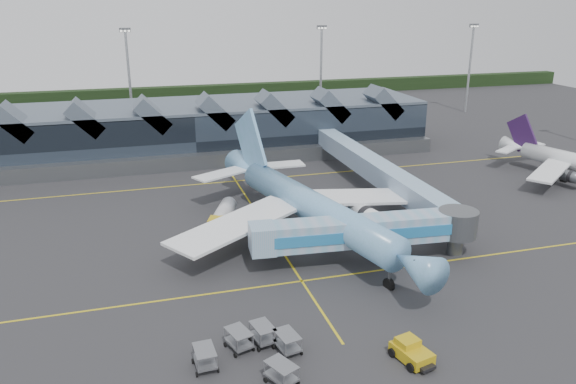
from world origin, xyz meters
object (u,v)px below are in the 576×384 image
object	(u,v)px
regional_jet	(574,162)
fuel_truck	(224,216)
main_airliner	(308,204)
jet_bridge	(380,231)
pushback_tug	(411,352)

from	to	relation	value
regional_jet	fuel_truck	distance (m)	59.09
main_airliner	jet_bridge	bearing A→B (deg)	-73.18
jet_bridge	main_airliner	bearing A→B (deg)	125.33
jet_bridge	pushback_tug	bearing A→B (deg)	-101.65
fuel_truck	pushback_tug	bearing A→B (deg)	-51.63
regional_jet	jet_bridge	xyz separation A→B (m)	(-43.69, -19.10, 0.64)
regional_jet	fuel_truck	bearing A→B (deg)	167.19
regional_jet	pushback_tug	world-z (taller)	regional_jet
main_airliner	jet_bridge	xyz separation A→B (m)	(5.47, -9.29, -0.43)
main_airliner	jet_bridge	world-z (taller)	main_airliner
main_airliner	fuel_truck	world-z (taller)	main_airliner
jet_bridge	fuel_truck	distance (m)	21.05
main_airliner	pushback_tug	xyz separation A→B (m)	(0.18, -27.19, -3.33)
fuel_truck	main_airliner	bearing A→B (deg)	-6.51
pushback_tug	regional_jet	bearing A→B (deg)	23.54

